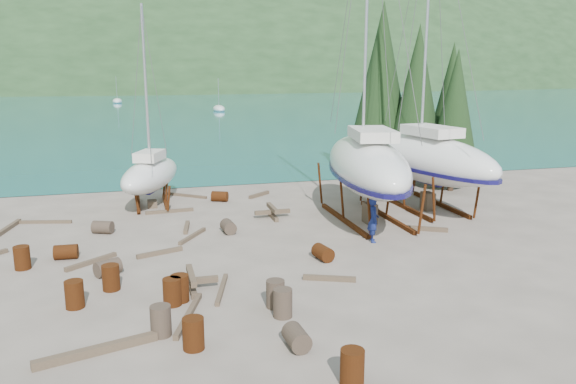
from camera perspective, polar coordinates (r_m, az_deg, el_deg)
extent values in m
plane|color=#685D52|center=(21.64, -2.44, -7.33)|extent=(600.00, 600.00, 0.00)
plane|color=#1B7387|center=(334.99, -14.70, 10.74)|extent=(700.00, 700.00, 0.00)
ellipsoid|color=#20381C|center=(339.98, -14.72, 10.75)|extent=(800.00, 360.00, 110.00)
cube|color=beige|center=(210.52, -19.76, 10.23)|extent=(6.00, 5.00, 4.00)
cube|color=#A54C2D|center=(210.47, -19.82, 10.99)|extent=(6.60, 5.60, 1.60)
cube|color=beige|center=(212.75, -5.99, 10.89)|extent=(6.00, 5.00, 4.00)
cube|color=#A54C2D|center=(212.70, -6.01, 11.64)|extent=(6.60, 5.60, 1.60)
cylinder|color=black|center=(36.69, 12.61, 1.88)|extent=(0.36, 0.36, 1.60)
cone|color=black|center=(36.14, 12.98, 9.70)|extent=(3.60, 3.60, 8.40)
cylinder|color=black|center=(35.74, 16.21, 1.22)|extent=(0.36, 0.36, 1.36)
cone|color=black|center=(35.20, 16.63, 8.02)|extent=(3.06, 3.06, 7.14)
cylinder|color=black|center=(37.78, 9.19, 2.51)|extent=(0.36, 0.36, 1.84)
cone|color=black|center=(37.24, 9.50, 11.26)|extent=(4.14, 4.14, 9.66)
cylinder|color=black|center=(39.02, 15.83, 2.21)|extent=(0.36, 0.36, 1.44)
cone|color=black|center=(38.52, 16.23, 8.81)|extent=(3.24, 3.24, 7.56)
ellipsoid|color=silver|center=(101.15, -7.03, 8.37)|extent=(2.00, 5.00, 1.40)
cylinder|color=silver|center=(101.00, -7.07, 9.98)|extent=(0.08, 0.08, 5.00)
ellipsoid|color=silver|center=(130.11, -16.95, 8.80)|extent=(2.00, 5.00, 1.40)
cylinder|color=silver|center=(129.99, -17.03, 10.06)|extent=(0.08, 0.08, 5.00)
ellipsoid|color=silver|center=(27.42, 8.00, 2.77)|extent=(5.35, 11.52, 2.59)
cube|color=#110E46|center=(27.07, 8.40, 0.82)|extent=(0.64, 2.01, 1.00)
cube|color=silver|center=(26.70, 8.56, 5.85)|extent=(2.40, 3.61, 0.50)
cube|color=#5C300F|center=(27.57, 5.66, -2.81)|extent=(0.18, 6.10, 0.20)
cube|color=#5C300F|center=(28.43, 9.94, -2.46)|extent=(0.18, 6.10, 0.20)
cube|color=brown|center=(27.39, 8.31, -2.13)|extent=(0.50, 0.80, 0.98)
ellipsoid|color=silver|center=(30.58, 13.74, 3.36)|extent=(4.68, 10.90, 2.49)
cube|color=#110E46|center=(30.25, 14.15, 1.71)|extent=(0.54, 1.92, 1.00)
cube|color=silver|center=(29.93, 14.38, 6.03)|extent=(2.16, 3.39, 0.50)
cylinder|color=silver|center=(30.84, 14.01, 17.75)|extent=(0.14, 0.14, 12.66)
cube|color=#5C300F|center=(30.58, 11.73, -1.49)|extent=(0.18, 5.80, 0.20)
cube|color=#5C300F|center=(31.59, 15.21, -1.22)|extent=(0.18, 5.80, 0.20)
cube|color=brown|center=(30.54, 14.01, -0.91)|extent=(0.50, 0.80, 0.94)
ellipsoid|color=silver|center=(31.18, -13.79, 1.69)|extent=(4.34, 6.91, 1.70)
cube|color=#110E46|center=(30.93, -13.73, 0.85)|extent=(0.67, 1.20, 1.00)
cube|color=silver|center=(30.67, -13.88, 3.60)|extent=(1.79, 2.26, 0.50)
cylinder|color=silver|center=(31.01, -14.28, 10.76)|extent=(0.14, 0.14, 7.93)
cube|color=#5C300F|center=(31.50, -14.96, -1.25)|extent=(0.18, 3.64, 0.20)
cube|color=#5C300F|center=(31.53, -12.32, -1.10)|extent=(0.18, 3.64, 0.20)
cube|color=brown|center=(31.16, -13.63, -1.18)|extent=(0.50, 0.80, 0.35)
imported|color=navy|center=(24.35, 8.66, -2.80)|extent=(0.61, 0.80, 1.95)
cylinder|color=#5C300F|center=(18.94, -20.87, -9.69)|extent=(0.58, 0.58, 0.88)
cylinder|color=#2D2823|center=(15.45, 0.88, -14.58)|extent=(0.63, 0.91, 0.58)
cylinder|color=#5C300F|center=(23.74, -21.62, -5.68)|extent=(0.91, 0.62, 0.58)
cylinder|color=#5C300F|center=(15.53, -9.59, -14.00)|extent=(0.58, 0.58, 0.88)
cylinder|color=#5C300F|center=(31.77, -6.94, -0.45)|extent=(1.04, 0.89, 0.58)
cylinder|color=#2D2823|center=(17.12, -0.54, -11.21)|extent=(0.58, 0.58, 0.88)
cylinder|color=#5C300F|center=(22.03, 3.57, -6.18)|extent=(0.73, 0.97, 0.58)
cylinder|color=#5C300F|center=(13.89, 6.54, -17.26)|extent=(0.58, 0.58, 0.88)
cylinder|color=#5C300F|center=(23.18, -25.40, -6.05)|extent=(0.58, 0.58, 0.88)
cylinder|color=#2D2823|center=(26.79, -18.30, -3.42)|extent=(1.04, 0.88, 0.58)
cylinder|color=#5C300F|center=(18.52, -10.92, -9.57)|extent=(0.58, 0.58, 0.88)
cylinder|color=#2D2823|center=(25.68, -6.08, -3.52)|extent=(0.66, 0.93, 0.58)
cylinder|color=#5C300F|center=(18.28, -11.68, -9.90)|extent=(0.58, 0.58, 0.88)
cylinder|color=#5C300F|center=(19.98, -17.55, -8.28)|extent=(0.58, 0.58, 0.88)
cylinder|color=#2D2823|center=(21.41, -17.83, -7.33)|extent=(1.05, 0.96, 0.58)
cylinder|color=#2D2823|center=(16.40, -12.80, -12.64)|extent=(0.58, 0.58, 0.88)
cylinder|color=#2D2823|center=(17.77, -1.29, -10.30)|extent=(0.58, 0.58, 0.88)
cube|color=brown|center=(26.66, 13.99, -3.66)|extent=(1.69, 1.05, 0.19)
cube|color=brown|center=(29.10, -26.54, -3.28)|extent=(0.69, 2.56, 0.19)
cube|color=brown|center=(19.22, -6.75, -9.77)|extent=(0.81, 2.50, 0.15)
cube|color=brown|center=(23.23, -12.89, -6.02)|extent=(1.86, 0.81, 0.17)
cube|color=brown|center=(17.47, -10.07, -12.19)|extent=(1.13, 2.90, 0.16)
cube|color=brown|center=(32.90, -2.95, -0.27)|extent=(1.46, 1.26, 0.19)
cube|color=brown|center=(20.03, 4.22, -8.73)|extent=(1.79, 0.89, 0.17)
cube|color=brown|center=(26.56, -10.27, -3.55)|extent=(0.45, 1.75, 0.19)
cube|color=brown|center=(33.27, -10.27, -0.35)|extent=(2.20, 1.83, 0.15)
cube|color=brown|center=(29.75, -11.94, -1.92)|extent=(2.47, 0.34, 0.16)
cube|color=brown|center=(25.21, -9.68, -4.43)|extent=(1.41, 2.06, 0.15)
cube|color=brown|center=(22.89, -19.35, -6.70)|extent=(1.84, 1.55, 0.17)
cube|color=brown|center=(29.59, -23.59, -2.80)|extent=(2.66, 0.78, 0.15)
cube|color=brown|center=(16.01, -18.83, -14.97)|extent=(3.12, 1.12, 0.23)
cube|color=brown|center=(19.50, -9.76, -9.46)|extent=(0.20, 1.80, 0.20)
cube|color=brown|center=(19.42, -9.78, -8.91)|extent=(1.80, 0.20, 0.20)
cube|color=brown|center=(19.35, -9.80, -8.36)|extent=(0.20, 1.80, 0.20)
cube|color=brown|center=(28.14, -1.59, -2.43)|extent=(0.20, 1.80, 0.20)
cube|color=brown|center=(28.09, -1.59, -2.04)|extent=(1.80, 0.20, 0.20)
cube|color=brown|center=(28.04, -1.59, -1.64)|extent=(0.20, 1.80, 0.20)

